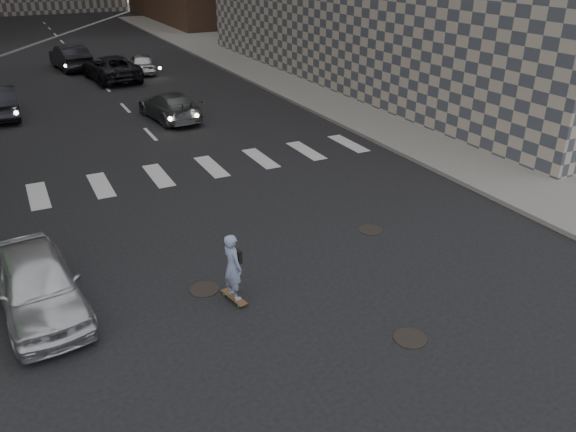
% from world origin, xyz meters
% --- Properties ---
extents(ground, '(160.00, 160.00, 0.00)m').
position_xyz_m(ground, '(0.00, 0.00, 0.00)').
color(ground, black).
rests_on(ground, ground).
extents(sidewalk_right, '(13.00, 80.00, 0.15)m').
position_xyz_m(sidewalk_right, '(14.50, 20.00, 0.07)').
color(sidewalk_right, gray).
rests_on(sidewalk_right, ground).
extents(manhole_a, '(0.70, 0.70, 0.02)m').
position_xyz_m(manhole_a, '(1.20, -2.50, 0.01)').
color(manhole_a, black).
rests_on(manhole_a, ground).
extents(manhole_b, '(0.70, 0.70, 0.02)m').
position_xyz_m(manhole_b, '(-2.00, 1.20, 0.01)').
color(manhole_b, black).
rests_on(manhole_b, ground).
extents(manhole_c, '(0.70, 0.70, 0.02)m').
position_xyz_m(manhole_c, '(3.30, 2.00, 0.01)').
color(manhole_c, black).
rests_on(manhole_c, ground).
extents(skateboarder, '(0.49, 0.87, 1.69)m').
position_xyz_m(skateboarder, '(-1.53, 0.48, 0.89)').
color(skateboarder, brown).
rests_on(skateboarder, ground).
extents(silver_sedan, '(2.05, 4.25, 1.40)m').
position_xyz_m(silver_sedan, '(-5.50, 2.00, 0.70)').
color(silver_sedan, silver).
rests_on(silver_sedan, ground).
extents(traffic_car_b, '(2.32, 4.60, 1.28)m').
position_xyz_m(traffic_car_b, '(1.46, 15.92, 0.64)').
color(traffic_car_b, '#55585C').
rests_on(traffic_car_b, ground).
extents(traffic_car_c, '(3.00, 5.60, 1.49)m').
position_xyz_m(traffic_car_c, '(0.76, 26.00, 0.75)').
color(traffic_car_c, black).
rests_on(traffic_car_c, ground).
extents(traffic_car_d, '(2.00, 3.93, 1.28)m').
position_xyz_m(traffic_car_d, '(2.93, 27.37, 0.64)').
color(traffic_car_d, silver).
rests_on(traffic_car_d, ground).
extents(traffic_car_e, '(2.29, 5.02, 1.59)m').
position_xyz_m(traffic_car_e, '(-0.97, 30.75, 0.80)').
color(traffic_car_e, black).
rests_on(traffic_car_e, ground).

